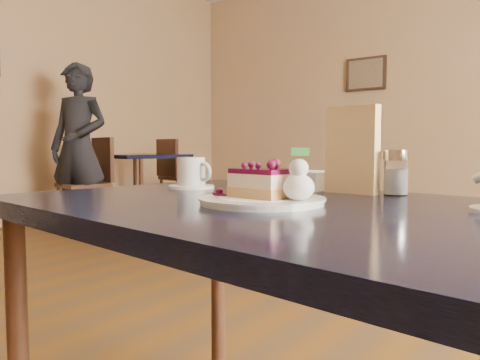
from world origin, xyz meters
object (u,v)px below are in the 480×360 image
Objects in this scene: dessert_plate at (262,201)px; patron at (79,148)px; coffee_set at (192,174)px; main_table at (277,238)px; cheesecake_slice at (262,183)px; bg_table_far_left at (138,215)px.

patron is at bearing 150.70° from dessert_plate.
patron is at bearing 150.46° from coffee_set.
dessert_plate is (-0.01, -0.05, 0.08)m from main_table.
coffee_set reaches higher than main_table.
patron is (-3.05, 1.73, 0.07)m from coffee_set.
dessert_plate is at bearing 51.83° from cheesecake_slice.
main_table is 9.95× the size of cheesecake_slice.
coffee_set is (-0.35, 0.13, 0.11)m from main_table.
bg_table_far_left is 1.11× the size of patron.
main_table is 0.09m from dessert_plate.
patron reaches higher than coffee_set.
dessert_plate is 0.13× the size of bg_table_far_left.
cheesecake_slice is 4.39m from bg_table_far_left.
coffee_set reaches higher than bg_table_far_left.
coffee_set reaches higher than dessert_plate.
cheesecake_slice reaches higher than dessert_plate.
dessert_plate is 0.15× the size of patron.
dessert_plate is 0.03m from cheesecake_slice.
bg_table_far_left is at bearing 73.18° from patron.
dessert_plate is at bearing -90.00° from main_table.
coffee_set reaches higher than cheesecake_slice.
patron is (-3.40, 1.91, 0.10)m from dessert_plate.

